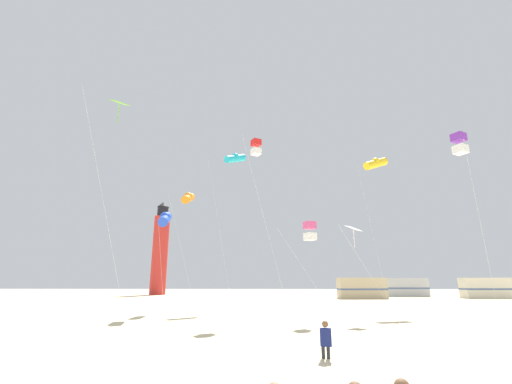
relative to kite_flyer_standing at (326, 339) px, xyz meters
The scene contains 14 objects.
kite_flyer_standing is the anchor object (origin of this frame).
kite_tube_blue 16.95m from the kite_flyer_standing, 125.03° to the left, with size 1.09×2.57×7.45m.
kite_diamond_lime 15.24m from the kite_flyer_standing, 152.35° to the left, with size 3.07×2.61×12.00m.
kite_tube_gold 22.33m from the kite_flyer_standing, 65.18° to the left, with size 2.77×2.40×13.08m.
kite_box_violet 13.89m from the kite_flyer_standing, 34.73° to the left, with size 0.96×0.96×10.14m.
kite_box_rainbow 10.56m from the kite_flyer_standing, 84.44° to the left, with size 3.30×2.47×5.89m.
kite_diamond_white 11.90m from the kite_flyer_standing, 69.54° to the left, with size 3.29×2.51×5.80m.
kite_tube_cyan 24.33m from the kite_flyer_standing, 103.15° to the left, with size 3.71×3.81×14.63m.
kite_box_scarlet 16.24m from the kite_flyer_standing, 101.75° to the left, with size 3.02×2.56×12.29m.
kite_tube_orange 21.63m from the kite_flyer_standing, 115.72° to the left, with size 2.75×2.63×10.17m.
lighthouse_distant 55.68m from the kite_flyer_standing, 112.13° to the left, with size 2.80×2.80×16.80m.
rv_van_tan 39.74m from the kite_flyer_standing, 73.01° to the left, with size 6.56×2.68×2.80m.
rv_van_silver 49.45m from the kite_flyer_standing, 65.60° to the left, with size 6.57×2.74×2.80m.
rv_van_cream 49.16m from the kite_flyer_standing, 53.30° to the left, with size 6.49×2.48×2.80m.
Camera 1 is at (-0.57, -7.16, 2.36)m, focal length 24.05 mm.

